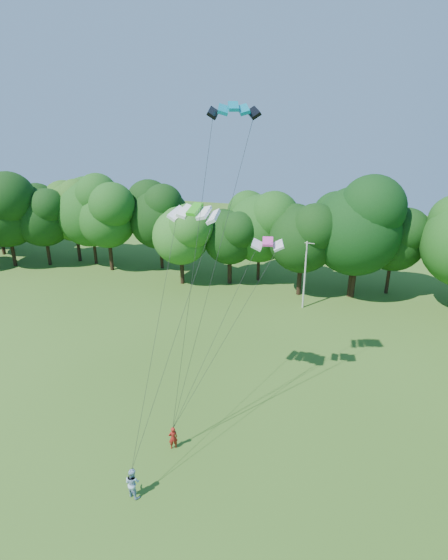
# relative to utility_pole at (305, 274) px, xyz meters

# --- Properties ---
(utility_pole) EXTENTS (1.47, 0.18, 7.33)m
(utility_pole) POSITION_rel_utility_pole_xyz_m (0.00, 0.00, 0.00)
(utility_pole) COLOR #B0B0A7
(utility_pole) RESTS_ON ground
(kite_flyer_left) EXTENTS (0.68, 0.64, 1.56)m
(kite_flyer_left) POSITION_rel_utility_pole_xyz_m (-5.20, -22.89, -3.01)
(kite_flyer_left) COLOR maroon
(kite_flyer_left) RESTS_ON ground
(kite_flyer_right) EXTENTS (1.05, 0.91, 1.83)m
(kite_flyer_right) POSITION_rel_utility_pole_xyz_m (-5.91, -26.85, -2.88)
(kite_flyer_right) COLOR #A0BFDE
(kite_flyer_right) RESTS_ON ground
(kite_teal) EXTENTS (3.02, 2.08, 0.54)m
(kite_teal) POSITION_rel_utility_pole_xyz_m (-2.75, -18.24, 16.10)
(kite_teal) COLOR #04758F
(kite_teal) RESTS_ON ground
(kite_green) EXTENTS (3.06, 1.55, 0.57)m
(kite_green) POSITION_rel_utility_pole_xyz_m (-4.97, -18.66, 10.45)
(kite_green) COLOR green
(kite_green) RESTS_ON ground
(kite_pink) EXTENTS (2.17, 1.33, 0.40)m
(kite_pink) POSITION_rel_utility_pole_xyz_m (-0.95, -16.33, 8.13)
(kite_pink) COLOR #E740AA
(kite_pink) RESTS_ON ground
(tree_back_west) EXTENTS (8.49, 8.49, 12.35)m
(tree_back_west) POSITION_rel_utility_pole_xyz_m (-31.42, 6.45, 3.92)
(tree_back_west) COLOR #332314
(tree_back_west) RESTS_ON ground
(tree_back_center) EXTENTS (10.44, 10.44, 15.18)m
(tree_back_center) POSITION_rel_utility_pole_xyz_m (4.60, 4.49, 5.69)
(tree_back_center) COLOR #2E2312
(tree_back_center) RESTS_ON ground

